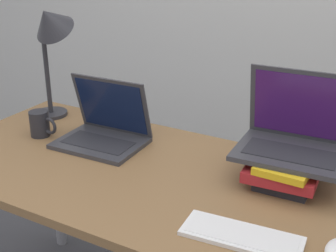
% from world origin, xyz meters
% --- Properties ---
extents(desk, '(1.76, 0.74, 0.75)m').
position_xyz_m(desk, '(0.00, 0.37, 0.68)').
color(desk, brown).
rests_on(desk, ground_plane).
extents(laptop_left, '(0.32, 0.25, 0.24)m').
position_xyz_m(laptop_left, '(-0.36, 0.49, 0.80)').
color(laptop_left, '#333338').
rests_on(laptop_left, desk).
extents(book_stack, '(0.23, 0.25, 0.09)m').
position_xyz_m(book_stack, '(0.33, 0.52, 0.80)').
color(book_stack, black).
rests_on(book_stack, desk).
extents(laptop_on_books, '(0.35, 0.26, 0.26)m').
position_xyz_m(laptop_on_books, '(0.33, 0.57, 0.89)').
color(laptop_on_books, '#333338').
rests_on(laptop_on_books, book_stack).
extents(wireless_keyboard, '(0.32, 0.14, 0.01)m').
position_xyz_m(wireless_keyboard, '(0.31, 0.18, 0.76)').
color(wireless_keyboard, white).
rests_on(wireless_keyboard, desk).
extents(mug, '(0.12, 0.08, 0.10)m').
position_xyz_m(mug, '(-0.61, 0.42, 0.80)').
color(mug, '#232328').
rests_on(mug, desk).
extents(desk_lamp, '(0.23, 0.20, 0.51)m').
position_xyz_m(desk_lamp, '(-0.67, 0.58, 1.12)').
color(desk_lamp, '#28282D').
rests_on(desk_lamp, desk).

